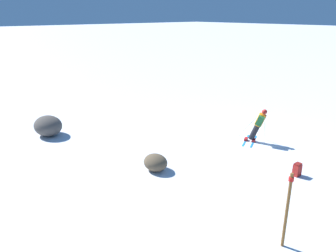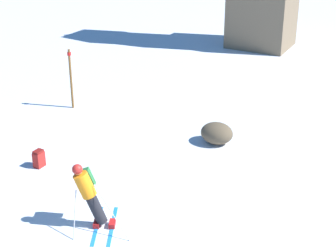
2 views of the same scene
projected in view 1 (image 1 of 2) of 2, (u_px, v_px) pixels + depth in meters
The scene contains 6 objects.
ground_plane at pixel (235, 136), 16.04m from camera, with size 300.00×300.00×0.00m, color white.
skier at pixel (258, 124), 14.97m from camera, with size 1.52×1.62×1.66m.
spare_backpack at pixel (297, 170), 12.07m from camera, with size 0.23×0.31×0.50m.
exposed_boulder_0 at pixel (48, 126), 15.97m from camera, with size 1.52×1.29×0.99m, color #4C4742.
exposed_boulder_1 at pixel (155, 162), 12.47m from camera, with size 0.99×0.84×0.64m, color brown.
trail_marker at pixel (287, 208), 8.12m from camera, with size 0.13×0.13×2.09m.
Camera 1 is at (-9.20, 12.28, 5.72)m, focal length 35.00 mm.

